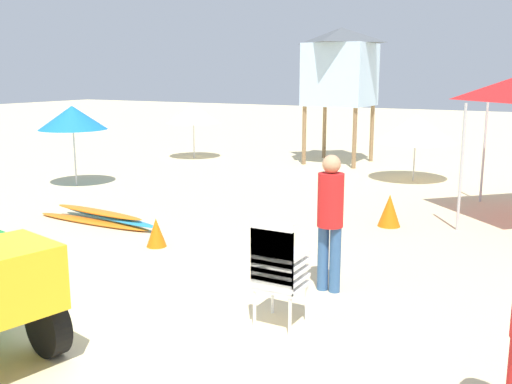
{
  "coord_description": "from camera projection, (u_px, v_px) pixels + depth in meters",
  "views": [
    {
      "loc": [
        4.13,
        -4.13,
        2.68
      ],
      "look_at": [
        0.17,
        3.02,
        1.0
      ],
      "focal_mm": 40.82,
      "sensor_mm": 36.0,
      "label": 1
    }
  ],
  "objects": [
    {
      "name": "lifeguard_tower",
      "position": [
        341.0,
        67.0,
        17.08
      ],
      "size": [
        1.98,
        1.98,
        3.97
      ],
      "color": "olive",
      "rests_on": "ground"
    },
    {
      "name": "surfboard_pile",
      "position": [
        100.0,
        217.0,
        10.55
      ],
      "size": [
        2.81,
        0.69,
        0.24
      ],
      "color": "orange",
      "rests_on": "ground"
    },
    {
      "name": "beach_umbrella_far",
      "position": [
        193.0,
        113.0,
        18.33
      ],
      "size": [
        1.69,
        1.69,
        1.72
      ],
      "color": "beige",
      "rests_on": "ground"
    },
    {
      "name": "lifeguard_near_left",
      "position": [
        330.0,
        214.0,
        7.1
      ],
      "size": [
        0.32,
        0.32,
        1.72
      ],
      "color": "#33598C",
      "rests_on": "ground"
    },
    {
      "name": "stacked_plastic_chairs",
      "position": [
        277.0,
        265.0,
        6.12
      ],
      "size": [
        0.48,
        0.48,
        1.2
      ],
      "color": "white",
      "rests_on": "ground"
    },
    {
      "name": "traffic_cone_near",
      "position": [
        156.0,
        232.0,
        9.11
      ],
      "size": [
        0.32,
        0.32,
        0.45
      ],
      "primitive_type": "cone",
      "color": "orange",
      "rests_on": "ground"
    },
    {
      "name": "traffic_cone_far",
      "position": [
        389.0,
        210.0,
        10.3
      ],
      "size": [
        0.4,
        0.4,
        0.58
      ],
      "primitive_type": "cone",
      "color": "orange",
      "rests_on": "ground"
    },
    {
      "name": "ground",
      "position": [
        101.0,
        336.0,
        6.04
      ],
      "size": [
        80.0,
        80.0,
        0.0
      ],
      "primitive_type": "plane",
      "color": "beige"
    },
    {
      "name": "beach_umbrella_mid",
      "position": [
        416.0,
        128.0,
        14.5
      ],
      "size": [
        2.02,
        2.02,
        1.67
      ],
      "color": "beige",
      "rests_on": "ground"
    },
    {
      "name": "beach_umbrella_left",
      "position": [
        72.0,
        118.0,
        13.78
      ],
      "size": [
        1.61,
        1.61,
        1.92
      ],
      "color": "beige",
      "rests_on": "ground"
    }
  ]
}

